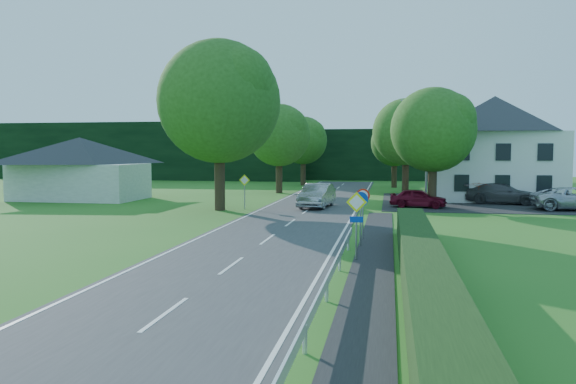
% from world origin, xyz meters
% --- Properties ---
extents(ground, '(160.00, 160.00, 0.00)m').
position_xyz_m(ground, '(0.00, 0.00, 0.00)').
color(ground, '#27631C').
rests_on(ground, ground).
extents(road, '(7.00, 80.00, 0.04)m').
position_xyz_m(road, '(0.00, 20.00, 0.02)').
color(road, '#363639').
rests_on(road, ground).
extents(footpath, '(1.50, 44.00, 0.04)m').
position_xyz_m(footpath, '(4.95, 2.00, 0.02)').
color(footpath, black).
rests_on(footpath, ground).
extents(parking_pad, '(14.00, 16.00, 0.04)m').
position_xyz_m(parking_pad, '(12.00, 33.00, 0.02)').
color(parking_pad, black).
rests_on(parking_pad, ground).
extents(line_edge_left, '(0.12, 80.00, 0.01)m').
position_xyz_m(line_edge_left, '(-3.25, 20.00, 0.04)').
color(line_edge_left, white).
rests_on(line_edge_left, road).
extents(line_edge_right, '(0.12, 80.00, 0.01)m').
position_xyz_m(line_edge_right, '(3.25, 20.00, 0.04)').
color(line_edge_right, white).
rests_on(line_edge_right, road).
extents(line_centre, '(0.12, 80.00, 0.01)m').
position_xyz_m(line_centre, '(0.00, 20.00, 0.04)').
color(line_centre, white).
rests_on(line_centre, road).
extents(guardrail, '(0.12, 26.00, 0.69)m').
position_xyz_m(guardrail, '(3.85, -1.00, 0.34)').
color(guardrail, white).
rests_on(guardrail, ground).
extents(hedge_right, '(1.20, 30.00, 1.30)m').
position_xyz_m(hedge_right, '(6.50, 0.00, 0.65)').
color(hedge_right, black).
rests_on(hedge_right, ground).
extents(tree_main, '(9.40, 9.40, 11.64)m').
position_xyz_m(tree_main, '(-6.00, 24.00, 5.82)').
color(tree_main, '#285018').
rests_on(tree_main, ground).
extents(tree_left_far, '(7.00, 7.00, 8.58)m').
position_xyz_m(tree_left_far, '(-5.00, 40.00, 4.29)').
color(tree_left_far, '#285018').
rests_on(tree_left_far, ground).
extents(tree_right_far, '(7.40, 7.40, 9.09)m').
position_xyz_m(tree_right_far, '(7.00, 42.00, 4.54)').
color(tree_right_far, '#285018').
rests_on(tree_right_far, ground).
extents(tree_left_back, '(6.60, 6.60, 8.07)m').
position_xyz_m(tree_left_back, '(-4.50, 52.00, 4.04)').
color(tree_left_back, '#285018').
rests_on(tree_left_back, ground).
extents(tree_right_back, '(6.20, 6.20, 7.56)m').
position_xyz_m(tree_right_back, '(6.00, 50.00, 3.78)').
color(tree_right_back, '#285018').
rests_on(tree_right_back, ground).
extents(tree_right_mid, '(7.00, 7.00, 8.58)m').
position_xyz_m(tree_right_mid, '(8.50, 28.00, 4.29)').
color(tree_right_mid, '#285018').
rests_on(tree_right_mid, ground).
extents(treeline_left, '(44.00, 6.00, 8.00)m').
position_xyz_m(treeline_left, '(-28.00, 62.00, 4.00)').
color(treeline_left, black).
rests_on(treeline_left, ground).
extents(treeline_right, '(30.00, 5.00, 7.00)m').
position_xyz_m(treeline_right, '(8.00, 66.00, 3.50)').
color(treeline_right, black).
rests_on(treeline_right, ground).
extents(bungalow_left, '(11.00, 6.50, 5.20)m').
position_xyz_m(bungalow_left, '(-20.00, 30.00, 2.71)').
color(bungalow_left, '#B3B3AF').
rests_on(bungalow_left, ground).
extents(house_white, '(10.60, 8.40, 8.60)m').
position_xyz_m(house_white, '(14.00, 36.00, 4.41)').
color(house_white, white).
rests_on(house_white, ground).
extents(streetlight, '(2.03, 0.18, 8.00)m').
position_xyz_m(streetlight, '(8.06, 30.00, 4.46)').
color(streetlight, gray).
rests_on(streetlight, ground).
extents(sign_priority_right, '(0.78, 0.09, 2.59)m').
position_xyz_m(sign_priority_right, '(4.30, 7.98, 1.80)').
color(sign_priority_right, gray).
rests_on(sign_priority_right, ground).
extents(sign_roundabout, '(0.64, 0.08, 2.37)m').
position_xyz_m(sign_roundabout, '(4.30, 10.98, 1.67)').
color(sign_roundabout, gray).
rests_on(sign_roundabout, ground).
extents(sign_speed_limit, '(0.64, 0.11, 2.37)m').
position_xyz_m(sign_speed_limit, '(4.30, 12.97, 1.77)').
color(sign_speed_limit, gray).
rests_on(sign_speed_limit, ground).
extents(sign_priority_left, '(0.78, 0.09, 2.44)m').
position_xyz_m(sign_priority_left, '(-4.50, 24.98, 1.72)').
color(sign_priority_left, gray).
rests_on(sign_priority_left, ground).
extents(moving_car, '(2.28, 5.30, 1.70)m').
position_xyz_m(moving_car, '(0.38, 26.74, 0.89)').
color(moving_car, '#A6A5AA').
rests_on(moving_car, road).
extents(motorcycle, '(1.06, 1.92, 0.96)m').
position_xyz_m(motorcycle, '(-1.20, 36.97, 0.52)').
color(motorcycle, black).
rests_on(motorcycle, road).
extents(parked_car_red, '(4.18, 2.18, 1.36)m').
position_xyz_m(parked_car_red, '(7.54, 28.00, 0.72)').
color(parked_car_red, maroon).
rests_on(parked_car_red, parking_pad).
extents(parked_car_grey, '(5.77, 3.41, 1.57)m').
position_xyz_m(parked_car_grey, '(14.00, 32.00, 0.82)').
color(parked_car_grey, '#47464B').
rests_on(parked_car_grey, parking_pad).
extents(parked_car_silver_b, '(5.73, 2.81, 1.57)m').
position_xyz_m(parked_car_silver_b, '(18.00, 28.00, 0.82)').
color(parked_car_silver_b, silver).
rests_on(parked_car_silver_b, parking_pad).
extents(parasol, '(2.30, 2.32, 1.69)m').
position_xyz_m(parasol, '(12.21, 31.51, 0.88)').
color(parasol, '#C93C10').
rests_on(parasol, parking_pad).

